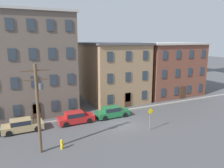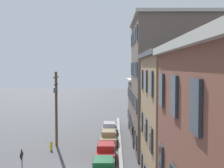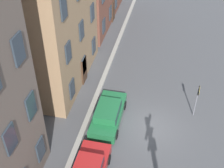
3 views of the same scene
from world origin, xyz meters
name	(u,v)px [view 3 (image 3 of 3)]	position (x,y,z in m)	size (l,w,h in m)	color
ground_plane	(151,127)	(0.00, 0.00, 0.00)	(200.00, 200.00, 0.00)	#4C4C4F
kerb_strip	(88,117)	(0.00, 4.50, 0.08)	(56.00, 0.36, 0.16)	#9E998E
apartment_far	(12,21)	(4.04, 11.39, 4.83)	(9.47, 11.30, 9.64)	#9E7A56
car_green	(108,114)	(-0.07, 3.03, 0.75)	(4.40, 1.92, 1.43)	#1E6638
caution_sign	(197,96)	(1.86, -2.82, 1.82)	(0.88, 0.08, 2.75)	slate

